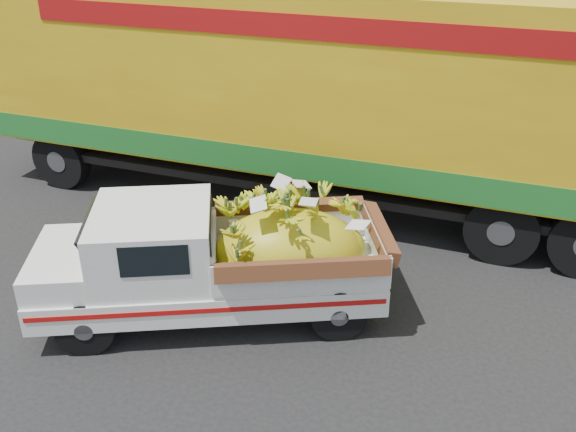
# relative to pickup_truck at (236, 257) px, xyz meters

# --- Properties ---
(ground) EXTENTS (100.00, 100.00, 0.00)m
(ground) POSITION_rel_pickup_truck_xyz_m (0.58, 0.12, -0.83)
(ground) COLOR black
(ground) RESTS_ON ground
(curb) EXTENTS (60.00, 0.25, 0.15)m
(curb) POSITION_rel_pickup_truck_xyz_m (0.58, 6.04, -0.76)
(curb) COLOR gray
(curb) RESTS_ON ground
(sidewalk) EXTENTS (60.00, 4.00, 0.14)m
(sidewalk) POSITION_rel_pickup_truck_xyz_m (0.58, 8.14, -0.76)
(sidewalk) COLOR gray
(sidewalk) RESTS_ON ground
(pickup_truck) EXTENTS (4.69, 2.69, 1.55)m
(pickup_truck) POSITION_rel_pickup_truck_xyz_m (0.00, 0.00, 0.00)
(pickup_truck) COLOR black
(pickup_truck) RESTS_ON ground
(semi_trailer) EXTENTS (12.08, 4.72, 3.80)m
(semi_trailer) POSITION_rel_pickup_truck_xyz_m (0.40, 3.59, 1.29)
(semi_trailer) COLOR black
(semi_trailer) RESTS_ON ground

